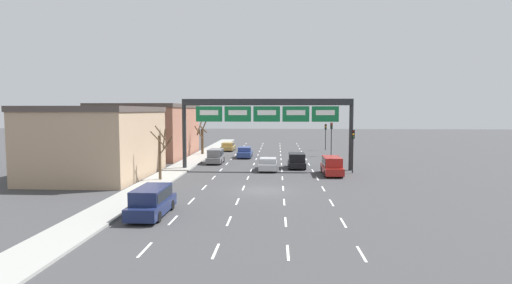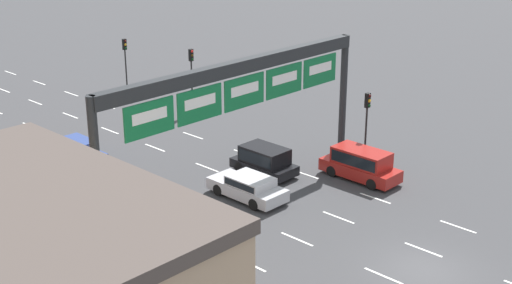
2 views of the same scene
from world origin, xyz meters
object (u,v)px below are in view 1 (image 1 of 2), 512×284
suv_red (332,165)px  tree_bare_closest (202,137)px  car_gold (228,146)px  traffic_light_mid_block (326,131)px  suv_navy (152,200)px  tree_bare_second (161,152)px  suv_black (297,160)px  traffic_light_far_end (331,132)px  sign_gantry (267,112)px  suv_grey (216,155)px  traffic_light_near_gantry (353,142)px  car_silver (268,164)px  car_blue (245,152)px

suv_red → tree_bare_closest: 23.89m
car_gold → traffic_light_mid_block: traffic_light_mid_block is taller
suv_red → suv_navy: size_ratio=0.97×
car_gold → tree_bare_second: bearing=-95.4°
car_gold → tree_bare_closest: 7.31m
suv_black → tree_bare_second: (-12.75, -8.86, 1.74)m
traffic_light_far_end → suv_black: bearing=-113.6°
sign_gantry → suv_navy: 21.23m
car_gold → traffic_light_far_end: (15.58, -6.58, 2.66)m
sign_gantry → suv_black: (3.32, 1.36, -5.39)m
suv_navy → tree_bare_second: tree_bare_second is taller
suv_red → traffic_light_far_end: traffic_light_far_end is taller
suv_grey → suv_navy: size_ratio=0.85×
suv_navy → suv_grey: bearing=89.7°
suv_red → traffic_light_far_end: bearing=82.7°
suv_navy → tree_bare_closest: bearing=95.6°
car_gold → tree_bare_second: size_ratio=0.93×
suv_navy → traffic_light_near_gantry: 23.49m
suv_navy → tree_bare_closest: tree_bare_closest is taller
car_silver → traffic_light_near_gantry: bearing=-9.8°
sign_gantry → car_blue: sign_gantry is taller
sign_gantry → suv_grey: sign_gantry is taller
car_gold → traffic_light_near_gantry: size_ratio=1.03×
car_gold → suv_grey: bearing=-88.6°
traffic_light_mid_block → suv_red: bearing=-95.4°
sign_gantry → car_silver: sign_gantry is taller
suv_grey → suv_red: (12.99, -8.13, 0.05)m
suv_grey → suv_navy: suv_navy is taller
suv_black → suv_navy: size_ratio=0.81×
car_gold → tree_bare_second: tree_bare_second is taller
car_blue → tree_bare_second: bearing=-108.2°
traffic_light_near_gantry → traffic_light_far_end: (-0.09, 15.81, 0.18)m
suv_red → suv_black: (-3.29, 4.57, -0.08)m
traffic_light_near_gantry → traffic_light_far_end: traffic_light_far_end is taller
suv_red → car_gold: bearing=119.4°
suv_grey → traffic_light_far_end: 17.82m
car_silver → traffic_light_far_end: size_ratio=0.96×
suv_red → car_silver: suv_red is taller
sign_gantry → suv_black: 6.48m
suv_grey → traffic_light_near_gantry: (15.28, -6.82, 2.23)m
car_blue → traffic_light_near_gantry: (12.19, -13.03, 2.41)m
suv_red → traffic_light_far_end: (2.20, 17.12, 2.37)m
suv_grey → sign_gantry: bearing=-37.7°
suv_grey → tree_bare_second: (-3.05, -12.42, 1.71)m
suv_navy → car_silver: size_ratio=1.07×
car_silver → traffic_light_far_end: traffic_light_far_end is taller
suv_red → tree_bare_closest: size_ratio=0.93×
suv_red → car_gold: size_ratio=1.03×
suv_black → traffic_light_near_gantry: bearing=-30.3°
car_gold → tree_bare_closest: (-3.02, -6.39, 1.86)m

